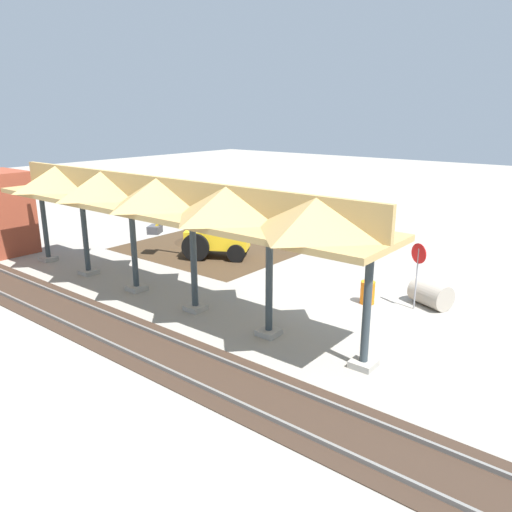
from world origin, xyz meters
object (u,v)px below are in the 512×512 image
at_px(backhoe, 214,234).
at_px(concrete_pipe, 431,294).
at_px(traffic_barrel, 367,292).
at_px(stop_sign, 418,262).

bearing_deg(backhoe, concrete_pipe, -178.34).
relative_size(concrete_pipe, traffic_barrel, 1.94).
height_order(stop_sign, concrete_pipe, stop_sign).
distance_m(backhoe, traffic_barrel, 9.16).
bearing_deg(concrete_pipe, stop_sign, 62.75).
relative_size(stop_sign, concrete_pipe, 1.47).
bearing_deg(stop_sign, traffic_barrel, 19.93).
xyz_separation_m(concrete_pipe, traffic_barrel, (2.01, 1.29, -0.04)).
xyz_separation_m(backhoe, concrete_pipe, (-11.08, -0.32, -0.77)).
relative_size(stop_sign, backhoe, 0.51).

